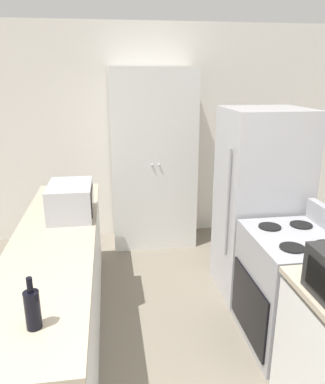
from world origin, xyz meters
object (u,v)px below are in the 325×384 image
object	(u,v)px
refrigerator	(260,204)
pantry_cabinet	(153,160)
microwave	(71,200)
wine_bottle	(33,309)
stove	(291,289)

from	to	relation	value
refrigerator	pantry_cabinet	bearing A→B (deg)	124.35
microwave	wine_bottle	world-z (taller)	microwave
stove	wine_bottle	world-z (taller)	wine_bottle
pantry_cabinet	refrigerator	world-z (taller)	pantry_cabinet
microwave	wine_bottle	bearing A→B (deg)	-91.89
pantry_cabinet	stove	size ratio (longest dim) A/B	1.99
pantry_cabinet	wine_bottle	xyz separation A→B (m)	(-0.89, -2.79, -0.05)
microwave	refrigerator	bearing A→B (deg)	3.58
refrigerator	wine_bottle	xyz separation A→B (m)	(-1.73, -1.55, 0.12)
stove	refrigerator	bearing A→B (deg)	87.80
refrigerator	microwave	size ratio (longest dim) A/B	3.50
pantry_cabinet	refrigerator	size ratio (longest dim) A/B	1.20
wine_bottle	pantry_cabinet	bearing A→B (deg)	72.36
stove	wine_bottle	xyz separation A→B (m)	(-1.70, -0.79, 0.54)
refrigerator	wine_bottle	distance (m)	2.33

